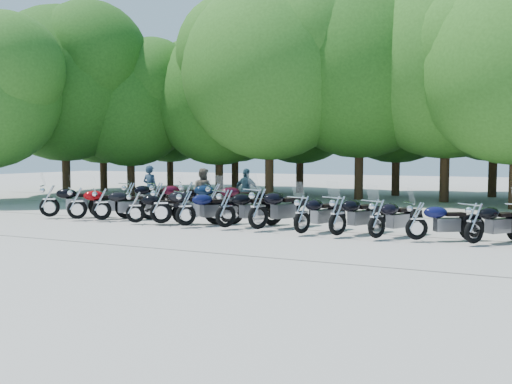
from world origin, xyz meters
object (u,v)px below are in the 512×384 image
at_px(motorcycle_9, 338,214).
at_px(motorcycle_14, 129,196).
at_px(rider_0, 150,188).
at_px(motorcycle_4, 161,204).
at_px(motorcycle_5, 186,207).
at_px(motorcycle_15, 157,196).
at_px(rider_2, 247,191).
at_px(motorcycle_2, 102,203).
at_px(motorcycle_8, 302,213).
at_px(motorcycle_11, 417,219).
at_px(motorcycle_17, 214,199).
at_px(rider_1, 203,191).
at_px(motorcycle_1, 77,202).
at_px(motorcycle_16, 188,197).
at_px(motorcycle_3, 135,206).
at_px(motorcycle_6, 226,207).
at_px(motorcycle_7, 258,207).
at_px(motorcycle_10, 377,217).
at_px(motorcycle_12, 474,222).
at_px(motorcycle_0, 49,200).

xyz_separation_m(motorcycle_9, motorcycle_14, (-8.93, 2.69, 0.02)).
bearing_deg(rider_0, motorcycle_9, 158.47).
relative_size(motorcycle_4, motorcycle_5, 1.07).
relative_size(motorcycle_15, rider_2, 1.40).
distance_m(motorcycle_2, motorcycle_4, 2.41).
bearing_deg(motorcycle_8, motorcycle_11, -155.48).
bearing_deg(motorcycle_17, motorcycle_2, 84.97).
relative_size(motorcycle_2, rider_1, 1.29).
relative_size(motorcycle_1, motorcycle_4, 0.93).
relative_size(motorcycle_16, rider_1, 1.46).
xyz_separation_m(motorcycle_3, motorcycle_6, (3.22, 0.11, 0.08)).
bearing_deg(motorcycle_14, motorcycle_9, -173.93).
bearing_deg(rider_2, motorcycle_15, 28.18).
distance_m(motorcycle_7, motorcycle_10, 3.53).
bearing_deg(motorcycle_17, motorcycle_4, 122.31).
height_order(motorcycle_7, motorcycle_12, motorcycle_7).
bearing_deg(motorcycle_15, motorcycle_0, 72.17).
xyz_separation_m(motorcycle_1, motorcycle_8, (8.16, -0.13, -0.02)).
bearing_deg(motorcycle_3, motorcycle_8, -118.12).
bearing_deg(motorcycle_4, rider_0, 5.82).
relative_size(motorcycle_4, motorcycle_11, 1.18).
distance_m(motorcycle_2, motorcycle_7, 5.78).
relative_size(motorcycle_3, rider_0, 1.17).
bearing_deg(motorcycle_9, motorcycle_2, 25.73).
bearing_deg(motorcycle_8, motorcycle_15, -0.95).
distance_m(motorcycle_7, motorcycle_16, 4.74).
height_order(motorcycle_5, motorcycle_16, motorcycle_16).
bearing_deg(motorcycle_2, motorcycle_6, -134.91).
relative_size(motorcycle_11, motorcycle_14, 0.88).
height_order(motorcycle_3, motorcycle_9, motorcycle_9).
distance_m(rider_0, rider_1, 2.78).
bearing_deg(motorcycle_8, motorcycle_7, 11.58).
xyz_separation_m(motorcycle_10, motorcycle_17, (-6.31, 2.72, 0.08)).
height_order(motorcycle_7, rider_2, rider_2).
height_order(motorcycle_6, motorcycle_14, motorcycle_6).
bearing_deg(motorcycle_9, motorcycle_17, 0.18).
xyz_separation_m(motorcycle_4, motorcycle_12, (9.28, -0.13, -0.09)).
relative_size(motorcycle_14, motorcycle_17, 0.96).
bearing_deg(motorcycle_0, motorcycle_11, -124.68).
height_order(motorcycle_3, motorcycle_10, motorcycle_10).
distance_m(motorcycle_6, motorcycle_17, 3.05).
height_order(motorcycle_0, motorcycle_3, motorcycle_0).
xyz_separation_m(motorcycle_7, motorcycle_10, (3.52, -0.25, -0.11)).
relative_size(motorcycle_9, motorcycle_11, 1.10).
height_order(motorcycle_5, motorcycle_9, motorcycle_5).
relative_size(motorcycle_2, motorcycle_14, 0.95).
bearing_deg(motorcycle_9, rider_2, -14.90).
distance_m(motorcycle_6, motorcycle_15, 4.93).
height_order(motorcycle_0, motorcycle_2, motorcycle_0).
distance_m(motorcycle_2, rider_0, 3.87).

